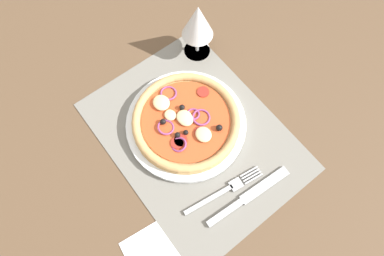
% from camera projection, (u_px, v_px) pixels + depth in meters
% --- Properties ---
extents(ground_plane, '(1.90, 1.40, 0.02)m').
position_uv_depth(ground_plane, '(194.00, 138.00, 0.73)').
color(ground_plane, brown).
extents(placemat, '(0.46, 0.34, 0.00)m').
position_uv_depth(placemat, '(195.00, 135.00, 0.72)').
color(placemat, slate).
rests_on(placemat, ground_plane).
extents(plate, '(0.26, 0.26, 0.01)m').
position_uv_depth(plate, '(186.00, 124.00, 0.72)').
color(plate, white).
rests_on(plate, placemat).
extents(pizza, '(0.23, 0.23, 0.03)m').
position_uv_depth(pizza, '(186.00, 121.00, 0.70)').
color(pizza, tan).
rests_on(pizza, plate).
extents(fork, '(0.04, 0.18, 0.00)m').
position_uv_depth(fork, '(228.00, 189.00, 0.67)').
color(fork, '#B2B5BA').
rests_on(fork, placemat).
extents(knife, '(0.03, 0.20, 0.01)m').
position_uv_depth(knife, '(249.00, 196.00, 0.66)').
color(knife, '#B2B5BA').
rests_on(knife, placemat).
extents(wine_glass, '(0.07, 0.07, 0.15)m').
position_uv_depth(wine_glass, '(198.00, 23.00, 0.71)').
color(wine_glass, silver).
rests_on(wine_glass, ground_plane).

